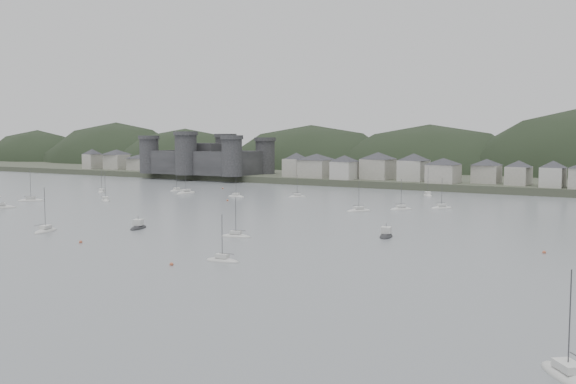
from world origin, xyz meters
The scene contains 10 objects.
ground centered at (0.00, 0.00, 0.00)m, with size 900.00×900.00×0.00m, color slate.
far_shore_land centered at (0.00, 295.00, 1.50)m, with size 900.00×250.00×3.00m, color #383D2D.
forested_ridge centered at (4.83, 269.40, -11.28)m, with size 851.55×103.94×102.57m.
castle centered at (-120.00, 179.80, 10.96)m, with size 66.00×43.00×20.00m.
waterfront_town centered at (50.59, 183.34, 8.66)m, with size 451.48×28.46×12.92m.
sailboat_lead centered at (-25.80, 12.53, 0.18)m, with size 5.23×8.40×10.97m.
moored_fleet centered at (-2.72, 63.46, 0.18)m, with size 239.40×175.81×13.03m.
motor_launch_near centered at (42.92, 48.43, 0.30)m, with size 4.55×7.76×3.76m.
motor_launch_far centered at (-11.97, 28.04, 0.30)m, with size 5.20×7.72×3.75m.
mooring_buoys centered at (-2.62, 55.89, 0.15)m, with size 148.44×134.74×0.70m.
Camera 1 is at (100.31, -78.59, 21.37)m, focal length 39.82 mm.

